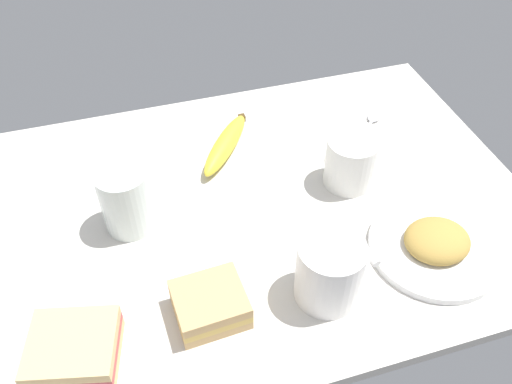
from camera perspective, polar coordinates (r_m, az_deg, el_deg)
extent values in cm
cube|color=beige|center=(88.99, 0.00, -1.83)|extent=(90.00, 64.00, 2.00)
cylinder|color=white|center=(85.88, 18.44, -5.61)|extent=(19.90, 19.90, 1.20)
ellipsoid|color=#B28C3F|center=(84.70, 18.68, -4.92)|extent=(9.99, 8.99, 4.05)
cylinder|color=white|center=(73.98, 7.80, -8.35)|extent=(9.20, 9.20, 9.96)
cylinder|color=black|center=(70.48, 8.15, -6.16)|extent=(8.09, 8.09, 0.40)
cylinder|color=white|center=(76.16, 11.88, -6.41)|extent=(1.80, 4.27, 1.20)
cylinder|color=white|center=(90.69, 10.00, 3.18)|extent=(8.46, 8.46, 8.85)
cylinder|color=brown|center=(88.18, 10.31, 5.09)|extent=(7.45, 7.45, 0.40)
cylinder|color=white|center=(94.79, 9.86, 5.69)|extent=(3.99, 2.49, 1.20)
cube|color=tan|center=(75.04, -4.84, -12.41)|extent=(9.87, 8.99, 1.60)
cube|color=#D8B259|center=(73.87, -4.90, -11.82)|extent=(9.87, 8.99, 1.20)
cube|color=tan|center=(72.71, -4.97, -11.21)|extent=(9.87, 8.99, 1.60)
cube|color=#DBB77A|center=(74.98, -18.51, -16.12)|extent=(12.82, 12.01, 1.60)
cube|color=#C14C4C|center=(73.81, -18.77, -15.58)|extent=(12.82, 12.01, 1.20)
cube|color=#DBB77A|center=(72.65, -19.02, -15.02)|extent=(12.82, 12.01, 1.60)
cylinder|color=silver|center=(83.89, -13.64, -0.80)|extent=(7.91, 7.91, 10.85)
cylinder|color=white|center=(84.97, -13.47, -1.52)|extent=(7.12, 7.12, 7.76)
ellipsoid|color=yellow|center=(97.08, -3.28, 5.07)|extent=(13.30, 16.24, 3.50)
cube|color=#4C3819|center=(103.13, -1.52, 7.88)|extent=(1.20, 1.20, 1.20)
ellipsoid|color=silver|center=(108.11, 12.42, 7.81)|extent=(4.21, 4.27, 0.80)
cylinder|color=silver|center=(103.19, 11.38, 5.93)|extent=(6.67, 7.08, 0.70)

